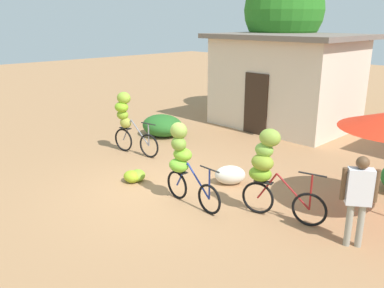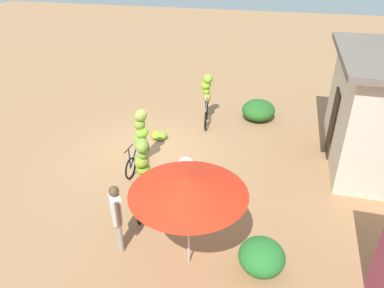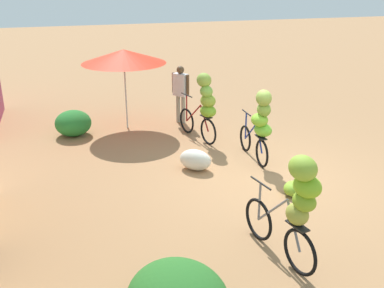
# 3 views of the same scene
# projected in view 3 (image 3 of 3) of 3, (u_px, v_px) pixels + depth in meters

# --- Properties ---
(ground_plane) EXTENTS (60.00, 60.00, 0.00)m
(ground_plane) POSITION_uv_depth(u_px,v_px,m) (268.00, 175.00, 9.11)
(ground_plane) COLOR #A7784F
(hedge_bush_front_right) EXTENTS (0.92, 0.91, 0.65)m
(hedge_bush_front_right) POSITION_uv_depth(u_px,v_px,m) (73.00, 123.00, 11.27)
(hedge_bush_front_right) COLOR #287A30
(hedge_bush_front_right) RESTS_ON ground
(market_umbrella) EXTENTS (2.17, 2.17, 2.09)m
(market_umbrella) POSITION_uv_depth(u_px,v_px,m) (124.00, 56.00, 11.28)
(market_umbrella) COLOR beige
(market_umbrella) RESTS_ON ground
(bicycle_leftmost) EXTENTS (1.62, 0.47, 1.73)m
(bicycle_leftmost) POSITION_uv_depth(u_px,v_px,m) (296.00, 201.00, 5.94)
(bicycle_leftmost) COLOR black
(bicycle_leftmost) RESTS_ON ground
(bicycle_near_pile) EXTENTS (1.57, 0.48, 1.67)m
(bicycle_near_pile) POSITION_uv_depth(u_px,v_px,m) (260.00, 121.00, 9.36)
(bicycle_near_pile) COLOR black
(bicycle_near_pile) RESTS_ON ground
(bicycle_center_loaded) EXTENTS (1.60, 0.60, 1.72)m
(bicycle_center_loaded) POSITION_uv_depth(u_px,v_px,m) (204.00, 103.00, 10.56)
(bicycle_center_loaded) COLOR black
(bicycle_center_loaded) RESTS_ON ground
(banana_pile_on_ground) EXTENTS (0.56, 0.61, 0.28)m
(banana_pile_on_ground) POSITION_uv_depth(u_px,v_px,m) (297.00, 188.00, 8.27)
(banana_pile_on_ground) COLOR #92B224
(banana_pile_on_ground) RESTS_ON ground
(produce_sack) EXTENTS (0.80, 0.81, 0.44)m
(produce_sack) POSITION_uv_depth(u_px,v_px,m) (195.00, 160.00, 9.32)
(produce_sack) COLOR silver
(produce_sack) RESTS_ON ground
(person_vendor) EXTENTS (0.49, 0.40, 1.58)m
(person_vendor) POSITION_uv_depth(u_px,v_px,m) (181.00, 89.00, 12.03)
(person_vendor) COLOR gray
(person_vendor) RESTS_ON ground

